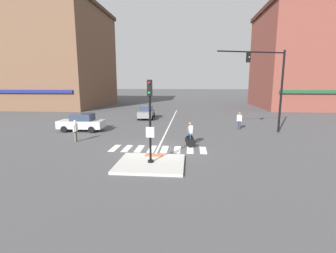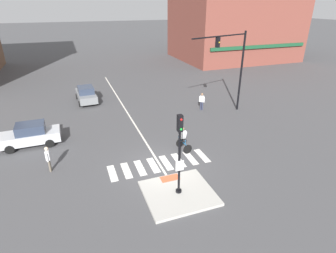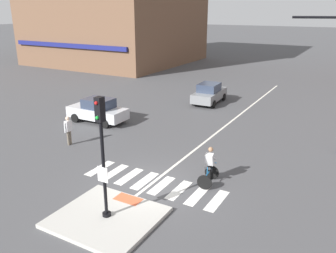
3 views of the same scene
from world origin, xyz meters
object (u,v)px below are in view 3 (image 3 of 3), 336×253
car_grey_westbound_distant (209,93)px  pedestrian_at_curb_left (68,128)px  car_silver_cross_left (98,110)px  signal_pole (102,148)px  cyclist (209,165)px

car_grey_westbound_distant → pedestrian_at_curb_left: pedestrian_at_curb_left is taller
car_silver_cross_left → signal_pole: bearing=-48.3°
cyclist → signal_pole: bearing=-116.1°
car_grey_westbound_distant → signal_pole: bearing=-79.1°
signal_pole → pedestrian_at_curb_left: (-6.54, 4.77, -1.86)m
signal_pole → car_grey_westbound_distant: bearing=100.9°
pedestrian_at_curb_left → signal_pole: bearing=-36.1°
signal_pole → cyclist: signal_pole is taller
car_silver_cross_left → car_grey_westbound_distant: bearing=61.2°
car_grey_westbound_distant → cyclist: bearing=-66.9°
car_silver_cross_left → pedestrian_at_curb_left: pedestrian_at_curb_left is taller
signal_pole → pedestrian_at_curb_left: bearing=143.9°
car_silver_cross_left → cyclist: size_ratio=2.45×
pedestrian_at_curb_left → cyclist: bearing=-2.5°
car_silver_cross_left → pedestrian_at_curb_left: (1.35, -4.07, 0.17)m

